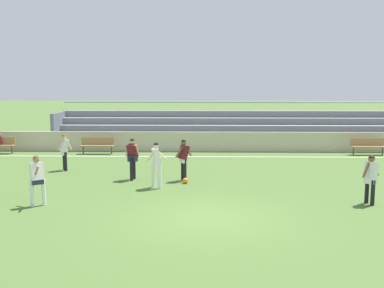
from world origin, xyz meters
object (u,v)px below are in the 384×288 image
(player_white_trailing_run, at_px, (37,176))
(soccer_ball, at_px, (185,181))
(bleacher_stand, at_px, (244,128))
(player_dark_challenging, at_px, (184,156))
(bench_near_bin, at_px, (368,145))
(player_white_wide_right, at_px, (371,175))
(player_white_overlapping, at_px, (156,161))
(bench_far_right, at_px, (97,144))
(player_white_pressing_high, at_px, (64,149))
(player_dark_deep_cover, at_px, (132,155))

(player_white_trailing_run, distance_m, soccer_ball, 5.71)
(bleacher_stand, xyz_separation_m, player_dark_challenging, (-3.25, -9.89, -0.14))
(bench_near_bin, bearing_deg, player_white_wide_right, -109.33)
(player_white_overlapping, relative_size, player_white_wide_right, 1.07)
(player_white_wide_right, distance_m, soccer_ball, 6.76)
(player_white_overlapping, xyz_separation_m, player_white_wide_right, (7.10, -2.10, -0.08))
(bench_far_right, bearing_deg, bleacher_stand, 21.33)
(bench_near_bin, distance_m, player_dark_challenging, 11.75)
(bench_near_bin, xyz_separation_m, soccer_ball, (-9.58, -7.16, -0.44))
(player_white_overlapping, xyz_separation_m, player_white_pressing_high, (-4.42, 3.25, -0.06))
(bench_near_bin, distance_m, player_white_overlapping, 13.26)
(player_white_overlapping, relative_size, player_white_trailing_run, 1.05)
(player_white_wide_right, relative_size, player_dark_deep_cover, 0.96)
(bench_far_right, distance_m, player_white_trailing_run, 10.48)
(player_white_overlapping, height_order, player_white_wide_right, player_white_overlapping)
(bench_far_right, xyz_separation_m, bench_near_bin, (14.66, 0.00, 0.00))
(player_white_wide_right, relative_size, player_white_pressing_high, 0.99)
(bench_far_right, relative_size, player_white_wide_right, 1.12)
(bench_near_bin, height_order, player_dark_challenging, player_dark_challenging)
(player_dark_deep_cover, bearing_deg, bench_near_bin, 29.16)
(player_white_pressing_high, bearing_deg, bench_far_right, 85.36)
(bench_far_right, relative_size, player_white_pressing_high, 1.11)
(player_dark_challenging, distance_m, player_white_overlapping, 1.58)
(bench_far_right, height_order, player_dark_deep_cover, player_dark_deep_cover)
(player_dark_deep_cover, distance_m, player_white_pressing_high, 3.81)
(soccer_ball, bearing_deg, bench_far_right, 125.38)
(player_white_wide_right, bearing_deg, player_white_pressing_high, 155.12)
(player_white_overlapping, bearing_deg, player_white_wide_right, -16.47)
(player_white_trailing_run, xyz_separation_m, soccer_ball, (4.58, 3.30, -0.86))
(bleacher_stand, xyz_separation_m, player_white_pressing_high, (-8.63, -7.90, -0.17))
(bench_far_right, relative_size, player_dark_deep_cover, 1.07)
(player_dark_challenging, bearing_deg, player_white_overlapping, -127.40)
(player_white_trailing_run, xyz_separation_m, player_dark_deep_cover, (2.43, 3.92, 0.03))
(bench_near_bin, relative_size, soccer_ball, 8.18)
(player_white_wide_right, xyz_separation_m, player_white_pressing_high, (-11.53, 5.35, 0.01))
(bench_near_bin, distance_m, player_dark_deep_cover, 13.43)
(player_white_wide_right, distance_m, player_dark_deep_cover, 8.92)
(player_white_overlapping, height_order, soccer_ball, player_white_overlapping)
(bench_far_right, bearing_deg, player_white_wide_right, -41.96)
(player_dark_challenging, height_order, player_white_pressing_high, player_dark_challenging)
(player_white_overlapping, distance_m, player_dark_deep_cover, 1.77)
(player_white_overlapping, height_order, player_white_trailing_run, player_white_overlapping)
(player_white_wide_right, height_order, player_white_pressing_high, player_white_pressing_high)
(player_white_wide_right, relative_size, soccer_ball, 7.31)
(bleacher_stand, bearing_deg, player_white_wide_right, -77.66)
(bleacher_stand, bearing_deg, bench_far_right, -158.67)
(player_white_trailing_run, bearing_deg, player_white_pressing_high, 98.73)
(bleacher_stand, relative_size, bench_far_right, 12.71)
(bleacher_stand, xyz_separation_m, player_white_wide_right, (2.90, -13.25, -0.18))
(player_dark_challenging, bearing_deg, player_white_wide_right, -28.63)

